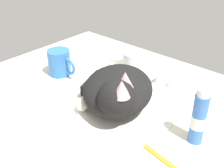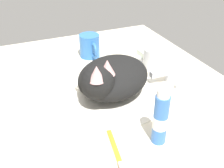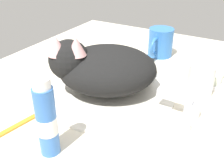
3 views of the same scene
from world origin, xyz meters
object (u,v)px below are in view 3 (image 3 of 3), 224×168
rinse_cup (201,80)px  toothpaste_bottle (46,120)px  coffee_mug (160,42)px  toothbrush (8,129)px  cat (102,67)px  soap_bar (213,76)px  faucet (186,106)px

rinse_cup → toothpaste_bottle: toothpaste_bottle is taller
coffee_mug → toothbrush: bearing=-12.8°
coffee_mug → toothpaste_bottle: size_ratio=0.80×
rinse_cup → toothbrush: bearing=-40.7°
rinse_cup → toothpaste_bottle: bearing=-27.8°
cat → toothpaste_bottle: cat is taller
soap_bar → toothpaste_bottle: 47.32cm
cat → rinse_cup: size_ratio=3.90×
soap_bar → toothbrush: bearing=-37.0°
toothbrush → cat: bearing=160.5°
cat → toothbrush: size_ratio=2.12×
coffee_mug → cat: bearing=-7.4°
toothpaste_bottle → cat: bearing=-172.0°
toothpaste_bottle → toothbrush: (-0.21, -11.53, -6.68)cm
rinse_cup → toothbrush: size_ratio=0.54×
cat → toothpaste_bottle: 23.73cm
rinse_cup → soap_bar: (-7.28, 1.84, -1.58)cm
cat → rinse_cup: 24.92cm
faucet → toothpaste_bottle: bearing=-37.2°
faucet → toothbrush: size_ratio=0.93×
rinse_cup → toothpaste_bottle: 39.86cm
coffee_mug → toothbrush: (53.53, -12.13, -4.09)cm
soap_bar → coffee_mug: bearing=-119.8°
cat → soap_bar: bearing=128.7°
faucet → toothpaste_bottle: size_ratio=0.87×
soap_bar → faucet: bearing=-6.3°
cat → toothbrush: bearing=-19.5°
cat → soap_bar: cat is taller
faucet → coffee_mug: size_ratio=1.09×
faucet → toothpaste_bottle: (24.16, -18.33, 4.99)cm
cat → toothbrush: 25.53cm
soap_bar → toothbrush: 52.95cm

